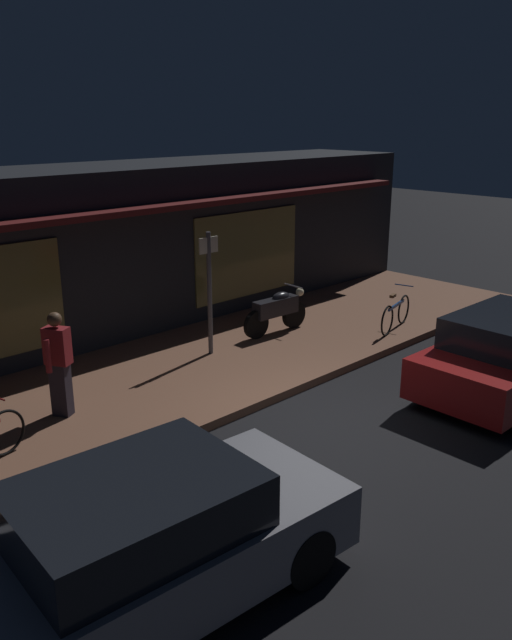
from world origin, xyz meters
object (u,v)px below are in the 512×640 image
at_px(person_photographer, 59,362).
at_px(sign_post, 209,286).
at_px(bicycle_extra, 396,314).
at_px(parked_car_near, 146,543).
at_px(parked_car_far, 512,353).
at_px(motorcycle, 277,310).

relative_size(person_photographer, sign_post, 0.70).
distance_m(bicycle_extra, parked_car_near, 9.12).
height_order(bicycle_extra, parked_car_far, parked_car_far).
bearing_deg(parked_car_far, bicycle_extra, 70.69).
relative_size(motorcycle, sign_post, 0.71).
distance_m(person_photographer, parked_car_far, 7.54).
height_order(motorcycle, sign_post, sign_post).
bearing_deg(parked_car_near, sign_post, 44.39).
bearing_deg(sign_post, bicycle_extra, -23.59).
height_order(motorcycle, person_photographer, person_photographer).
distance_m(sign_post, parked_car_far, 5.57).
bearing_deg(person_photographer, bicycle_extra, -9.34).
relative_size(bicycle_extra, parked_car_near, 0.38).
height_order(motorcycle, bicycle_extra, motorcycle).
bearing_deg(bicycle_extra, parked_car_near, -160.84).
xyz_separation_m(sign_post, parked_car_far, (2.76, -4.77, -0.81)).
height_order(sign_post, parked_car_near, sign_post).
bearing_deg(parked_car_near, parked_car_far, -0.78).
height_order(person_photographer, sign_post, sign_post).
distance_m(parked_car_near, parked_car_far, 7.53).
height_order(bicycle_extra, parked_car_near, parked_car_near).
bearing_deg(parked_car_near, bicycle_extra, 19.16).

